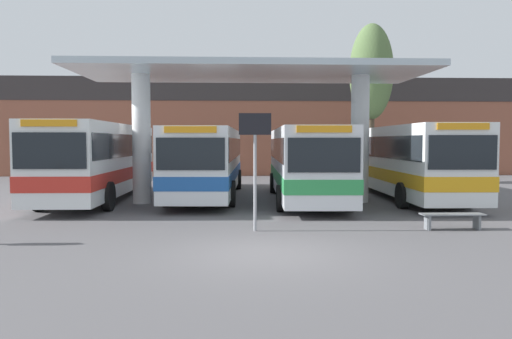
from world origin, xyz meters
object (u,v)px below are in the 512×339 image
at_px(transit_bus_right_bay, 305,161).
at_px(waiting_bench_near_pillar, 452,218).
at_px(transit_bus_far_right_bay, 404,158).
at_px(poplar_tree_behind_left, 371,74).
at_px(info_sign_platform, 255,148).
at_px(transit_bus_center_bay, 208,159).
at_px(transit_bus_left_bay, 100,158).

relative_size(transit_bus_right_bay, waiting_bench_near_pillar, 6.24).
bearing_deg(transit_bus_far_right_bay, poplar_tree_behind_left, -92.99).
distance_m(transit_bus_right_bay, info_sign_platform, 7.59).
relative_size(transit_bus_center_bay, poplar_tree_behind_left, 1.31).
relative_size(transit_bus_far_right_bay, poplar_tree_behind_left, 1.29).
distance_m(waiting_bench_near_pillar, poplar_tree_behind_left, 17.09).
xyz_separation_m(transit_bus_left_bay, waiting_bench_near_pillar, (11.99, -7.81, -1.47)).
xyz_separation_m(transit_bus_left_bay, transit_bus_center_bay, (4.57, 1.20, -0.10)).
bearing_deg(transit_bus_right_bay, transit_bus_left_bay, -2.08).
height_order(transit_bus_left_bay, waiting_bench_near_pillar, transit_bus_left_bay).
xyz_separation_m(transit_bus_far_right_bay, poplar_tree_behind_left, (0.57, 7.64, 4.79)).
bearing_deg(transit_bus_left_bay, info_sign_platform, 129.62).
distance_m(transit_bus_left_bay, transit_bus_right_bay, 8.80).
height_order(transit_bus_right_bay, waiting_bench_near_pillar, transit_bus_right_bay).
relative_size(transit_bus_center_bay, transit_bus_right_bay, 1.11).
bearing_deg(info_sign_platform, transit_bus_center_bay, 101.18).
bearing_deg(transit_bus_right_bay, poplar_tree_behind_left, -118.85).
bearing_deg(transit_bus_right_bay, transit_bus_center_bay, -21.51).
relative_size(transit_bus_far_right_bay, info_sign_platform, 3.71).
bearing_deg(info_sign_platform, transit_bus_right_bay, 71.29).
bearing_deg(transit_bus_left_bay, waiting_bench_near_pillar, 147.36).
bearing_deg(transit_bus_far_right_bay, transit_bus_left_bay, 2.85).
relative_size(transit_bus_left_bay, waiting_bench_near_pillar, 6.40).
relative_size(waiting_bench_near_pillar, info_sign_platform, 0.54).
bearing_deg(transit_bus_far_right_bay, transit_bus_center_bay, -4.16).
distance_m(transit_bus_left_bay, info_sign_platform, 10.07).
bearing_deg(transit_bus_left_bay, transit_bus_right_bay, 176.34).
xyz_separation_m(transit_bus_left_bay, poplar_tree_behind_left, (13.93, 8.00, 4.73)).
relative_size(transit_bus_center_bay, waiting_bench_near_pillar, 6.93).
bearing_deg(waiting_bench_near_pillar, transit_bus_right_bay, 114.10).
distance_m(transit_bus_center_bay, transit_bus_far_right_bay, 8.82).
bearing_deg(waiting_bench_near_pillar, poplar_tree_behind_left, 82.99).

